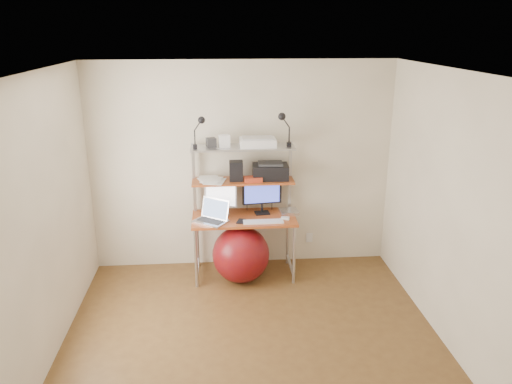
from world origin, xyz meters
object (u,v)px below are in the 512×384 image
Objects in this scene: monitor_silver at (221,197)px; monitor_black at (262,194)px; exercise_ball at (241,254)px; laptop at (213,216)px; printer at (270,171)px.

monitor_black is (0.49, 0.04, 0.01)m from monitor_silver.
exercise_ball is at bearing -142.84° from monitor_black.
laptop is (-0.58, -0.21, -0.18)m from monitor_black.
monitor_black is 0.70× the size of exercise_ball.
monitor_silver is at bearing 133.88° from exercise_ball.
laptop is (-0.09, -0.17, -0.17)m from monitor_silver.
printer is at bearing 21.27° from monitor_silver.
monitor_black reaches higher than exercise_ball.
exercise_ball is at bearing -32.43° from monitor_silver.
exercise_ball is at bearing 25.87° from laptop.
monitor_black reaches higher than laptop.
monitor_silver reaches higher than exercise_ball.
laptop is at bearing -157.60° from printer.
monitor_silver is 0.64× the size of exercise_ball.
printer reaches higher than monitor_silver.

